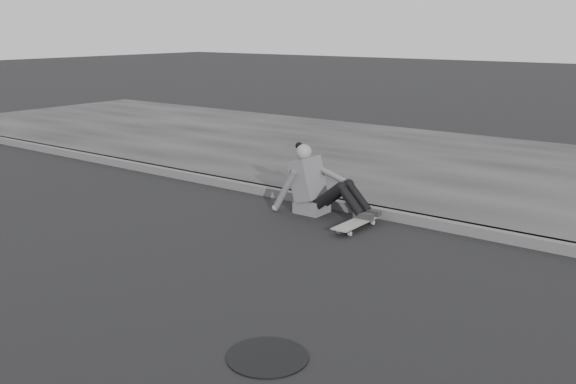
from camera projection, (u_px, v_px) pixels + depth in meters
name	position (u px, v px, depth m)	size (l,w,h in m)	color
ground	(226.00, 276.00, 6.03)	(80.00, 80.00, 0.00)	black
curb	(365.00, 210.00, 8.01)	(24.00, 0.16, 0.12)	#505050
sidewalk	(460.00, 168.00, 10.35)	(24.00, 6.00, 0.12)	#313131
manhole	(268.00, 357.00, 4.54)	(0.59, 0.59, 0.01)	black
skateboard	(356.00, 223.00, 7.42)	(0.20, 0.78, 0.09)	gray
seated_woman	(316.00, 186.00, 7.96)	(1.38, 0.46, 0.88)	#525154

